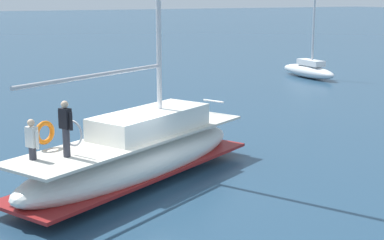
{
  "coord_description": "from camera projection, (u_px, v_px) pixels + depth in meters",
  "views": [
    {
      "loc": [
        15.77,
        -6.38,
        5.85
      ],
      "look_at": [
        -0.61,
        2.37,
        1.8
      ],
      "focal_mm": 53.93,
      "sensor_mm": 36.0,
      "label": 1
    }
  ],
  "objects": [
    {
      "name": "moored_sloop_near",
      "position": [
        308.0,
        70.0,
        41.26
      ],
      "size": [
        5.64,
        1.55,
        6.73
      ],
      "color": "silver",
      "rests_on": "ground"
    },
    {
      "name": "main_sailboat",
      "position": [
        138.0,
        153.0,
        18.33
      ],
      "size": [
        6.4,
        9.67,
        12.6
      ],
      "color": "white",
      "rests_on": "ground"
    },
    {
      "name": "ground_plane",
      "position": [
        134.0,
        188.0,
        17.77
      ],
      "size": [
        400.0,
        400.0,
        0.0
      ],
      "primitive_type": "plane",
      "color": "navy"
    }
  ]
}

